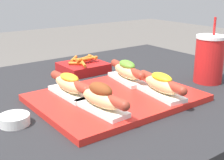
# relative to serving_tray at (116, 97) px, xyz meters

# --- Properties ---
(serving_tray) EXTENTS (0.46, 0.35, 0.02)m
(serving_tray) POSITION_rel_serving_tray_xyz_m (0.00, 0.00, 0.00)
(serving_tray) COLOR red
(serving_tray) RESTS_ON patio_table
(hot_dog_0) EXTENTS (0.07, 0.21, 0.08)m
(hot_dog_0) POSITION_rel_serving_tray_xyz_m (-0.10, -0.07, 0.04)
(hot_dog_0) COLOR white
(hot_dog_0) RESTS_ON serving_tray
(hot_dog_1) EXTENTS (0.08, 0.21, 0.07)m
(hot_dog_1) POSITION_rel_serving_tray_xyz_m (0.10, -0.08, 0.04)
(hot_dog_1) COLOR white
(hot_dog_1) RESTS_ON serving_tray
(hot_dog_2) EXTENTS (0.06, 0.21, 0.06)m
(hot_dog_2) POSITION_rel_serving_tray_xyz_m (-0.11, 0.08, 0.04)
(hot_dog_2) COLOR white
(hot_dog_2) RESTS_ON serving_tray
(hot_dog_3) EXTENTS (0.09, 0.20, 0.07)m
(hot_dog_3) POSITION_rel_serving_tray_xyz_m (0.11, 0.08, 0.04)
(hot_dog_3) COLOR white
(hot_dog_3) RESTS_ON serving_tray
(sauce_bowl) EXTENTS (0.08, 0.08, 0.02)m
(sauce_bowl) POSITION_rel_serving_tray_xyz_m (-0.30, 0.02, 0.00)
(sauce_bowl) COLOR white
(sauce_bowl) RESTS_ON patio_table
(drink_cup) EXTENTS (0.10, 0.10, 0.22)m
(drink_cup) POSITION_rel_serving_tray_xyz_m (0.36, -0.05, 0.07)
(drink_cup) COLOR red
(drink_cup) RESTS_ON patio_table
(fries_basket) EXTENTS (0.17, 0.15, 0.06)m
(fries_basket) POSITION_rel_serving_tray_xyz_m (0.08, 0.32, 0.01)
(fries_basket) COLOR #B21919
(fries_basket) RESTS_ON patio_table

